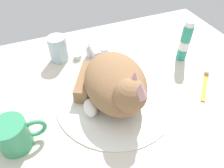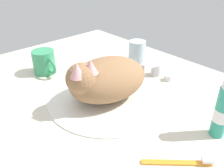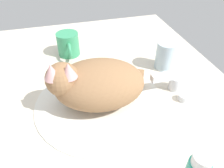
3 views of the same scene
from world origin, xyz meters
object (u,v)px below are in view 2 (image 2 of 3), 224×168
(faucet, at_px, (154,69))
(toothbrush, at_px, (181,162))
(rinse_cup, at_px, (137,53))
(cat, at_px, (104,79))
(toothpaste_bottle, at_px, (222,111))
(coffee_mug, at_px, (44,62))

(faucet, distance_m, toothbrush, 0.39)
(faucet, xyz_separation_m, rinse_cup, (-0.11, 0.03, 0.02))
(faucet, height_order, toothbrush, faucet)
(cat, bearing_deg, toothbrush, -8.30)
(toothbrush, bearing_deg, cat, 171.70)
(cat, relative_size, toothpaste_bottle, 1.94)
(coffee_mug, height_order, rinse_cup, rinse_cup)
(toothpaste_bottle, bearing_deg, rinse_cup, 158.64)
(rinse_cup, distance_m, toothpaste_bottle, 0.43)
(faucet, distance_m, coffee_mug, 0.38)
(rinse_cup, xyz_separation_m, toothbrush, (0.39, -0.29, -0.04))
(rinse_cup, bearing_deg, toothbrush, -36.67)
(toothpaste_bottle, bearing_deg, cat, -161.91)
(cat, height_order, toothpaste_bottle, cat)
(faucet, distance_m, rinse_cup, 0.12)
(faucet, height_order, coffee_mug, coffee_mug)
(toothbrush, bearing_deg, coffee_mug, -179.92)
(toothbrush, bearing_deg, rinse_cup, 143.33)
(coffee_mug, relative_size, rinse_cup, 1.30)
(toothpaste_bottle, xyz_separation_m, toothbrush, (-0.00, -0.14, -0.06))
(cat, distance_m, toothpaste_bottle, 0.31)
(coffee_mug, xyz_separation_m, toothbrush, (0.56, 0.00, -0.04))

